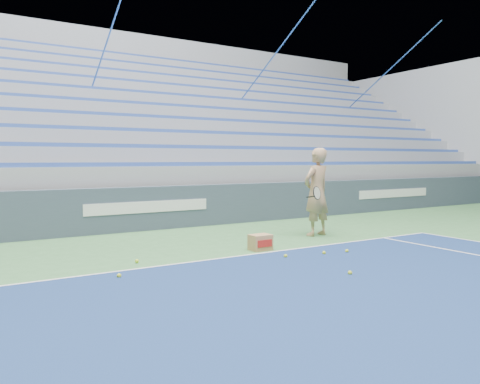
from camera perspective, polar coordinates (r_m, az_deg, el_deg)
sponsor_barrier at (r=12.03m, az=-11.29°, el=-1.97°), size 30.00×0.32×1.10m
bleachers at (r=17.46m, az=-17.91°, el=5.69°), size 31.00×9.15×7.30m
tennis_player at (r=11.04m, az=9.32°, el=0.01°), size 1.01×0.92×2.05m
ball_box at (r=9.26m, az=2.50°, el=-6.14°), size 0.41×0.32×0.31m
tennis_ball_0 at (r=8.98m, az=10.21°, el=-7.31°), size 0.07×0.07×0.07m
tennis_ball_1 at (r=9.24m, az=12.90°, el=-7.02°), size 0.07×0.07×0.07m
tennis_ball_2 at (r=8.60m, az=5.57°, el=-7.77°), size 0.07×0.07×0.07m
tennis_ball_3 at (r=7.38m, az=-14.53°, el=-9.85°), size 0.07×0.07×0.07m
tennis_ball_4 at (r=7.52m, az=13.26°, el=-9.57°), size 0.07×0.07×0.07m
tennis_ball_5 at (r=8.32m, az=-12.46°, el=-8.23°), size 0.07×0.07×0.07m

